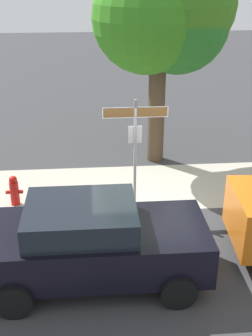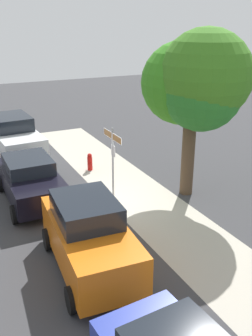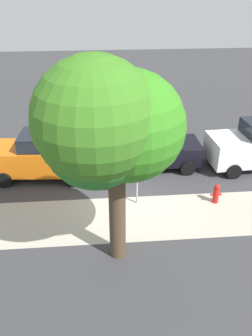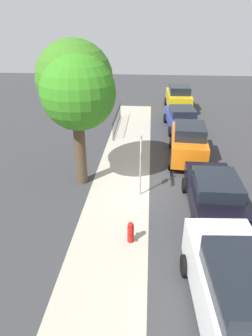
{
  "view_description": "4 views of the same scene",
  "coord_description": "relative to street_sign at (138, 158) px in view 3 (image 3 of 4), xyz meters",
  "views": [
    {
      "loc": [
        -1.18,
        -9.25,
        5.54
      ],
      "look_at": [
        -0.45,
        -0.06,
        1.2
      ],
      "focal_mm": 47.35,
      "sensor_mm": 36.0,
      "label": 1
    },
    {
      "loc": [
        11.71,
        -4.85,
        6.26
      ],
      "look_at": [
        0.53,
        0.58,
        1.39
      ],
      "focal_mm": 40.7,
      "sensor_mm": 36.0,
      "label": 2
    },
    {
      "loc": [
        1.14,
        11.2,
        7.6
      ],
      "look_at": [
        0.25,
        0.79,
        1.75
      ],
      "focal_mm": 37.21,
      "sensor_mm": 36.0,
      "label": 3
    },
    {
      "loc": [
        -10.83,
        0.13,
        6.7
      ],
      "look_at": [
        -0.3,
        0.99,
        1.3
      ],
      "focal_mm": 31.26,
      "sensor_mm": 36.0,
      "label": 4
    }
  ],
  "objects": [
    {
      "name": "car_black",
      "position": [
        -1.05,
        -2.82,
        -1.07
      ],
      "size": [
        4.14,
        2.01,
        1.61
      ],
      "rotation": [
        0.0,
        0.0,
        0.0
      ],
      "color": "black",
      "rests_on": "ground_plane"
    },
    {
      "name": "shade_tree",
      "position": [
        1.16,
        2.7,
        2.42
      ],
      "size": [
        3.92,
        3.38,
        6.08
      ],
      "color": "#4D3B29",
      "rests_on": "ground_plane"
    },
    {
      "name": "ground_plane",
      "position": [
        0.19,
        -0.4,
        -1.9
      ],
      "size": [
        60.0,
        60.0,
        0.0
      ],
      "primitive_type": "plane",
      "color": "#38383A"
    },
    {
      "name": "sidewalk_strip",
      "position": [
        2.19,
        0.9,
        -1.9
      ],
      "size": [
        24.0,
        2.6,
        0.0
      ],
      "primitive_type": "cube",
      "color": "#AFA898",
      "rests_on": "ground_plane"
    },
    {
      "name": "car_orange",
      "position": [
        3.75,
        -2.37,
        -0.92
      ],
      "size": [
        4.16,
        2.16,
        1.97
      ],
      "rotation": [
        0.0,
        0.0,
        -0.07
      ],
      "color": "orange",
      "rests_on": "ground_plane"
    },
    {
      "name": "street_sign",
      "position": [
        0.0,
        0.0,
        0.0
      ],
      "size": [
        1.51,
        0.07,
        2.69
      ],
      "color": "#9EA0A5",
      "rests_on": "ground_plane"
    },
    {
      "name": "fire_hydrant",
      "position": [
        -2.98,
        0.2,
        -1.52
      ],
      "size": [
        0.42,
        0.22,
        0.78
      ],
      "color": "red",
      "rests_on": "ground_plane"
    }
  ]
}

